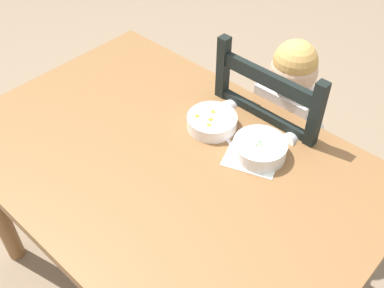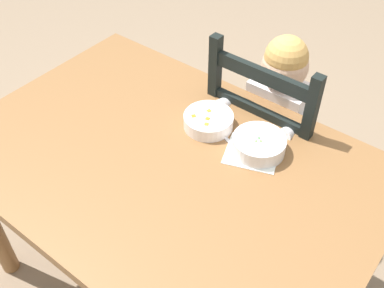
{
  "view_description": "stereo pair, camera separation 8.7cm",
  "coord_description": "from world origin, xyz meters",
  "px_view_note": "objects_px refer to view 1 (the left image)",
  "views": [
    {
      "loc": [
        0.76,
        -0.7,
        1.78
      ],
      "look_at": [
        0.06,
        0.06,
        0.8
      ],
      "focal_mm": 42.7,
      "sensor_mm": 36.0,
      "label": 1
    },
    {
      "loc": [
        0.69,
        -0.75,
        1.78
      ],
      "look_at": [
        0.06,
        0.06,
        0.8
      ],
      "focal_mm": 42.7,
      "sensor_mm": 36.0,
      "label": 2
    }
  ],
  "objects_px": {
    "spoon": "(223,134)",
    "dining_table": "(167,178)",
    "bowl_of_carrots": "(212,121)",
    "child_figure": "(281,121)",
    "dining_chair": "(276,152)",
    "bowl_of_peas": "(260,148)"
  },
  "relations": [
    {
      "from": "child_figure",
      "to": "spoon",
      "type": "height_order",
      "value": "child_figure"
    },
    {
      "from": "dining_table",
      "to": "child_figure",
      "type": "bearing_deg",
      "value": 77.26
    },
    {
      "from": "dining_table",
      "to": "bowl_of_carrots",
      "type": "height_order",
      "value": "bowl_of_carrots"
    },
    {
      "from": "dining_chair",
      "to": "bowl_of_carrots",
      "type": "height_order",
      "value": "dining_chair"
    },
    {
      "from": "spoon",
      "to": "child_figure",
      "type": "bearing_deg",
      "value": 81.33
    },
    {
      "from": "child_figure",
      "to": "dining_chair",
      "type": "bearing_deg",
      "value": 94.7
    },
    {
      "from": "bowl_of_carrots",
      "to": "child_figure",
      "type": "bearing_deg",
      "value": 71.11
    },
    {
      "from": "dining_table",
      "to": "spoon",
      "type": "relative_size",
      "value": 9.99
    },
    {
      "from": "dining_table",
      "to": "bowl_of_peas",
      "type": "height_order",
      "value": "bowl_of_peas"
    },
    {
      "from": "dining_table",
      "to": "bowl_of_carrots",
      "type": "bearing_deg",
      "value": 86.31
    },
    {
      "from": "dining_chair",
      "to": "dining_table",
      "type": "bearing_deg",
      "value": -102.54
    },
    {
      "from": "child_figure",
      "to": "bowl_of_carrots",
      "type": "height_order",
      "value": "child_figure"
    },
    {
      "from": "child_figure",
      "to": "spoon",
      "type": "bearing_deg",
      "value": -98.67
    },
    {
      "from": "bowl_of_peas",
      "to": "spoon",
      "type": "xyz_separation_m",
      "value": [
        -0.15,
        -0.01,
        -0.02
      ]
    },
    {
      "from": "dining_table",
      "to": "bowl_of_carrots",
      "type": "xyz_separation_m",
      "value": [
        0.01,
        0.21,
        0.13
      ]
    },
    {
      "from": "bowl_of_carrots",
      "to": "spoon",
      "type": "xyz_separation_m",
      "value": [
        0.05,
        -0.01,
        -0.02
      ]
    },
    {
      "from": "bowl_of_peas",
      "to": "child_figure",
      "type": "bearing_deg",
      "value": 108.89
    },
    {
      "from": "bowl_of_peas",
      "to": "dining_table",
      "type": "bearing_deg",
      "value": -135.45
    },
    {
      "from": "dining_chair",
      "to": "bowl_of_carrots",
      "type": "distance_m",
      "value": 0.43
    },
    {
      "from": "dining_table",
      "to": "bowl_of_peas",
      "type": "bearing_deg",
      "value": 44.55
    },
    {
      "from": "spoon",
      "to": "dining_table",
      "type": "bearing_deg",
      "value": -108.45
    },
    {
      "from": "dining_table",
      "to": "spoon",
      "type": "bearing_deg",
      "value": 71.55
    }
  ]
}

